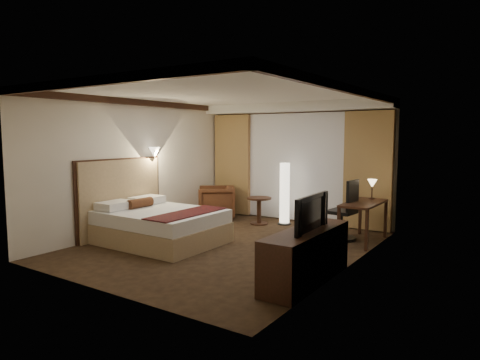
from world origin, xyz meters
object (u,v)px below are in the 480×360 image
Objects in this scene: armchair at (216,201)px; side_table at (259,211)px; floor_lamp at (285,194)px; dresser at (306,256)px; office_chair at (341,210)px; television at (305,208)px; desk at (363,222)px; bed at (161,226)px.

armchair reaches higher than side_table.
armchair is at bearing -169.42° from floor_lamp.
dresser is at bearing -57.65° from floor_lamp.
television is (0.42, -2.53, 0.43)m from office_chair.
dresser is at bearing -88.89° from desk.
desk is at bearing -16.71° from floor_lamp.
office_chair is 1.12× the size of television.
office_chair is 0.63× the size of dresser.
floor_lamp is 0.75× the size of dresser.
floor_lamp reaches higher than armchair.
television is at bearing 180.00° from dresser.
desk is at bearing 48.72° from armchair.
armchair reaches higher than bed.
dresser is at bearing -49.13° from side_table.
television is at bearing -8.29° from bed.
television is (2.46, -2.87, 0.71)m from side_table.
floor_lamp is 3.74m from television.
floor_lamp is 2.06m from desk.
desk is at bearing 34.60° from bed.
desk reaches higher than dresser.
bed is 1.53× the size of floor_lamp.
bed is 3.51× the size of side_table.
office_chair is at bearing -22.33° from floor_lamp.
floor_lamp reaches higher than dresser.
floor_lamp is at bearing 163.58° from office_chair.
bed is at bearing -145.40° from desk.
desk is at bearing 12.97° from office_chair.
office_chair is at bearing -9.64° from side_table.
floor_lamp is at bearing 63.69° from armchair.
dresser is 1.78× the size of television.
armchair is 0.67× the size of desk.
television is (1.97, -3.16, 0.32)m from floor_lamp.
desk is (3.61, -0.28, -0.05)m from armchair.
dresser is (3.66, -2.85, -0.07)m from armchair.
television is (-0.03, 0.00, 0.65)m from dresser.
armchair is 4.66m from television.
dresser is (0.05, -2.58, -0.02)m from desk.
office_chair is (3.21, -0.33, 0.15)m from armchair.
side_table is at bearing 173.09° from desk.
office_chair is at bearing 7.33° from television.
office_chair is 2.58m from dresser.
bed reaches higher than side_table.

